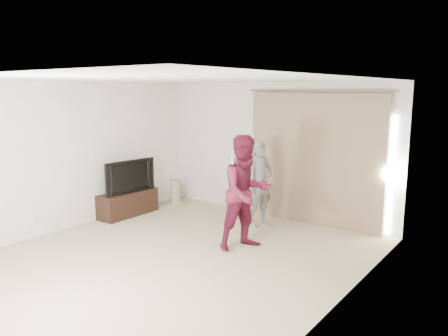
{
  "coord_description": "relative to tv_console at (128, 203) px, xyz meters",
  "views": [
    {
      "loc": [
        4.26,
        -4.59,
        2.45
      ],
      "look_at": [
        -0.05,
        1.2,
        1.16
      ],
      "focal_mm": 35.0,
      "sensor_mm": 36.0,
      "label": 1
    }
  ],
  "objects": [
    {
      "name": "tv_console",
      "position": [
        0.0,
        0.0,
        0.0
      ],
      "size": [
        0.43,
        1.24,
        0.48
      ],
      "primitive_type": "cube",
      "color": "black",
      "rests_on": "ground"
    },
    {
      "name": "wall_back",
      "position": [
        2.27,
        1.75,
        1.06
      ],
      "size": [
        5.0,
        0.04,
        2.6
      ],
      "primitive_type": "cube",
      "color": "white",
      "rests_on": "ground"
    },
    {
      "name": "floor",
      "position": [
        2.27,
        -1.0,
        -0.24
      ],
      "size": [
        5.5,
        5.5,
        0.0
      ],
      "primitive_type": "plane",
      "color": "beige",
      "rests_on": "ground"
    },
    {
      "name": "person_man",
      "position": [
        2.43,
        1.0,
        0.55
      ],
      "size": [
        0.51,
        0.65,
        1.58
      ],
      "color": "slate",
      "rests_on": "ground"
    },
    {
      "name": "person_woman",
      "position": [
        2.88,
        -0.12,
        0.65
      ],
      "size": [
        0.97,
        1.07,
        1.78
      ],
      "color": "maroon",
      "rests_on": "ground"
    },
    {
      "name": "curtain",
      "position": [
        3.18,
        1.68,
        0.97
      ],
      "size": [
        2.8,
        0.11,
        2.46
      ],
      "color": "#997F5D",
      "rests_on": "ground"
    },
    {
      "name": "scratching_post",
      "position": [
        0.17,
        1.2,
        -0.03
      ],
      "size": [
        0.39,
        0.39,
        0.52
      ],
      "color": "tan",
      "rests_on": "ground"
    },
    {
      "name": "ceiling",
      "position": [
        2.27,
        -1.0,
        2.36
      ],
      "size": [
        5.0,
        5.5,
        0.01
      ],
      "primitive_type": "cube",
      "color": "white",
      "rests_on": "wall_back"
    },
    {
      "name": "tv",
      "position": [
        0.0,
        0.0,
        0.56
      ],
      "size": [
        0.25,
        1.12,
        0.64
      ],
      "primitive_type": "imported",
      "rotation": [
        0.0,
        0.0,
        1.47
      ],
      "color": "black",
      "rests_on": "tv_console"
    },
    {
      "name": "wall_left",
      "position": [
        -0.23,
        -1.0,
        1.06
      ],
      "size": [
        0.04,
        5.5,
        2.6
      ],
      "color": "white",
      "rests_on": "ground"
    }
  ]
}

